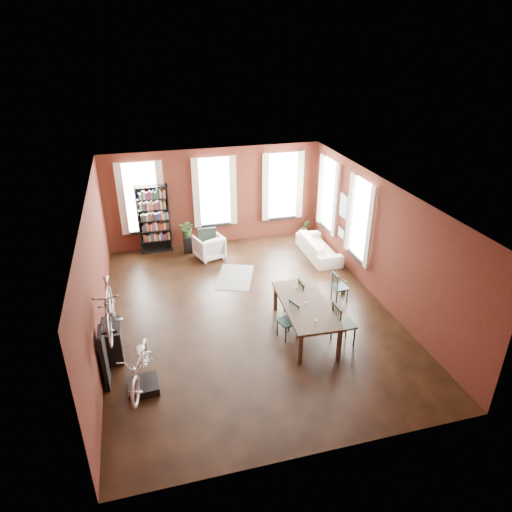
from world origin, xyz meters
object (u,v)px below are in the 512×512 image
object	(u,v)px
white_armchair	(209,246)
dining_chair_d	(340,287)
plant_stand	(188,244)
bicycle_floor	(138,348)
dining_table	(305,318)
cream_sofa	(319,244)
dining_chair_c	(344,324)
dining_chair_b	(293,299)
console_table	(113,341)
dining_chair_a	(288,321)
bike_trainer	(143,386)
bookshelf	(154,219)

from	to	relation	value
white_armchair	dining_chair_d	bearing A→B (deg)	113.03
plant_stand	bicycle_floor	distance (m)	6.37
dining_table	cream_sofa	distance (m)	4.18
dining_table	bicycle_floor	bearing A→B (deg)	-162.24
dining_chair_c	white_armchair	xyz separation A→B (m)	(-2.21, 5.13, -0.10)
dining_chair_d	cream_sofa	distance (m)	2.71
white_armchair	cream_sofa	bearing A→B (deg)	150.02
dining_chair_b	console_table	xyz separation A→B (m)	(-4.34, -0.52, -0.07)
dining_chair_a	bike_trainer	bearing A→B (deg)	-92.80
bike_trainer	plant_stand	xyz separation A→B (m)	(1.69, 6.09, 0.19)
dining_chair_c	bicycle_floor	bearing A→B (deg)	93.04
dining_table	dining_chair_c	distance (m)	0.94
cream_sofa	dining_table	bearing A→B (deg)	153.48
dining_chair_b	dining_chair_d	bearing A→B (deg)	103.82
dining_table	bike_trainer	xyz separation A→B (m)	(-3.80, -1.01, -0.31)
bike_trainer	plant_stand	world-z (taller)	plant_stand
dining_table	bicycle_floor	world-z (taller)	bicycle_floor
dining_chair_d	console_table	size ratio (longest dim) A/B	1.03
dining_table	plant_stand	distance (m)	5.51
dining_table	bicycle_floor	size ratio (longest dim) A/B	1.34
dining_chair_d	plant_stand	size ratio (longest dim) A/B	1.50
dining_chair_b	white_armchair	distance (m)	4.04
plant_stand	bicycle_floor	size ratio (longest dim) A/B	0.32
bike_trainer	console_table	xyz separation A→B (m)	(-0.56, 1.25, 0.31)
dining_table	dining_chair_d	bearing A→B (deg)	40.91
bookshelf	console_table	world-z (taller)	bookshelf
dining_chair_d	bike_trainer	world-z (taller)	dining_chair_d
dining_chair_a	dining_chair_c	size ratio (longest dim) A/B	0.87
cream_sofa	dining_chair_b	bearing A→B (deg)	147.65
dining_table	dining_chair_b	world-z (taller)	dining_chair_b
cream_sofa	bike_trainer	distance (m)	7.40
dining_chair_a	bicycle_floor	size ratio (longest dim) A/B	0.51
dining_chair_d	dining_chair_c	bearing A→B (deg)	155.55
dining_chair_b	white_armchair	size ratio (longest dim) A/B	1.14
dining_chair_b	plant_stand	xyz separation A→B (m)	(-2.09, 4.33, -0.20)
dining_chair_a	dining_chair_b	distance (m)	0.95
dining_table	bookshelf	world-z (taller)	bookshelf
dining_chair_d	plant_stand	bearing A→B (deg)	38.62
dining_chair_a	dining_chair_d	size ratio (longest dim) A/B	1.08
dining_chair_c	bicycle_floor	size ratio (longest dim) A/B	0.59
console_table	white_armchair	bearing A→B (deg)	56.28
bicycle_floor	dining_chair_d	bearing A→B (deg)	33.02
dining_chair_b	bike_trainer	xyz separation A→B (m)	(-3.78, -1.77, -0.38)
dining_chair_a	bicycle_floor	bearing A→B (deg)	-92.78
dining_chair_a	plant_stand	xyz separation A→B (m)	(-1.65, 5.17, -0.17)
bike_trainer	dining_chair_d	bearing A→B (deg)	21.93
dining_chair_a	dining_chair_c	distance (m)	1.28
dining_table	console_table	world-z (taller)	console_table
bicycle_floor	bike_trainer	bearing A→B (deg)	43.14
bike_trainer	dining_chair_c	bearing A→B (deg)	4.95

